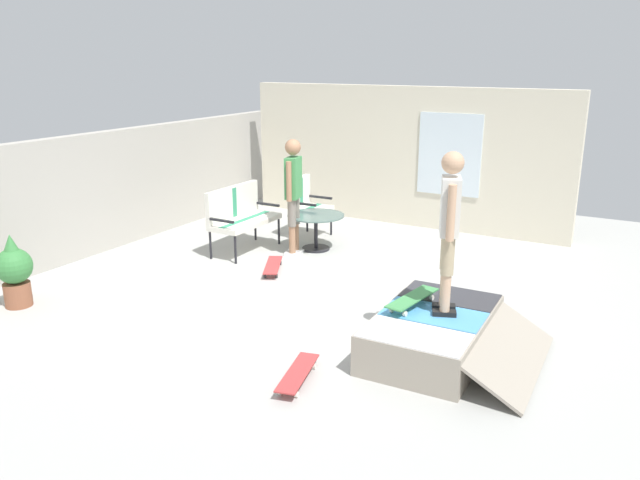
# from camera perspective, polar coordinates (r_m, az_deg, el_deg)

# --- Properties ---
(ground_plane) EXTENTS (12.00, 12.00, 0.10)m
(ground_plane) POSITION_cam_1_polar(r_m,az_deg,el_deg) (8.18, 0.47, -5.17)
(ground_plane) COLOR #A8A8A3
(back_wall_cinderblock) EXTENTS (9.00, 0.20, 1.85)m
(back_wall_cinderblock) POSITION_cam_1_polar(r_m,az_deg,el_deg) (10.35, -19.36, 4.18)
(back_wall_cinderblock) COLOR #ADA89E
(back_wall_cinderblock) RESTS_ON ground_plane
(house_facade) EXTENTS (0.23, 6.00, 2.47)m
(house_facade) POSITION_cam_1_polar(r_m,az_deg,el_deg) (11.38, 7.63, 7.61)
(house_facade) COLOR beige
(house_facade) RESTS_ON ground_plane
(skate_ramp) EXTENTS (1.76, 1.66, 0.43)m
(skate_ramp) POSITION_cam_1_polar(r_m,az_deg,el_deg) (6.62, 10.52, -8.39)
(skate_ramp) COLOR gray
(skate_ramp) RESTS_ON ground_plane
(patio_bench) EXTENTS (1.25, 0.56, 1.02)m
(patio_bench) POSITION_cam_1_polar(r_m,az_deg,el_deg) (9.84, -7.40, 2.51)
(patio_bench) COLOR black
(patio_bench) RESTS_ON ground_plane
(patio_chair_near_house) EXTENTS (0.64, 0.57, 1.02)m
(patio_chair_near_house) POSITION_cam_1_polar(r_m,az_deg,el_deg) (10.54, -1.31, 3.57)
(patio_chair_near_house) COLOR black
(patio_chair_near_house) RESTS_ON ground_plane
(patio_table) EXTENTS (0.90, 0.90, 0.57)m
(patio_table) POSITION_cam_1_polar(r_m,az_deg,el_deg) (9.84, -0.38, 1.39)
(patio_table) COLOR black
(patio_table) RESTS_ON ground_plane
(person_watching) EXTENTS (0.47, 0.30, 1.79)m
(person_watching) POSITION_cam_1_polar(r_m,az_deg,el_deg) (9.46, -2.45, 4.82)
(person_watching) COLOR silver
(person_watching) RESTS_ON ground_plane
(person_skater) EXTENTS (0.45, 0.32, 1.66)m
(person_skater) POSITION_cam_1_polar(r_m,az_deg,el_deg) (6.29, 11.76, 1.67)
(person_skater) COLOR black
(person_skater) RESTS_ON skate_ramp
(skateboard_by_bench) EXTENTS (0.80, 0.54, 0.10)m
(skateboard_by_bench) POSITION_cam_1_polar(r_m,az_deg,el_deg) (8.95, -4.34, -2.35)
(skateboard_by_bench) COLOR #B23838
(skateboard_by_bench) RESTS_ON ground_plane
(skateboard_spare) EXTENTS (0.82, 0.38, 0.10)m
(skateboard_spare) POSITION_cam_1_polar(r_m,az_deg,el_deg) (6.03, -2.05, -12.10)
(skateboard_spare) COLOR #B23838
(skateboard_spare) RESTS_ON ground_plane
(skateboard_on_ramp) EXTENTS (0.82, 0.33, 0.10)m
(skateboard_on_ramp) POSITION_cam_1_polar(r_m,az_deg,el_deg) (6.65, 8.47, -5.33)
(skateboard_on_ramp) COLOR #3F8C4C
(skateboard_on_ramp) RESTS_ON skate_ramp
(potted_plant) EXTENTS (0.44, 0.44, 0.92)m
(potted_plant) POSITION_cam_1_polar(r_m,az_deg,el_deg) (8.45, -26.20, -2.49)
(potted_plant) COLOR brown
(potted_plant) RESTS_ON ground_plane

